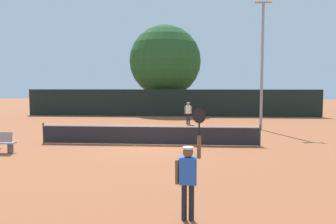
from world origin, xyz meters
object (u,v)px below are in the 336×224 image
(tennis_ball, at_px, (135,146))
(large_tree, at_px, (165,61))
(parked_car_mid, at_px, (264,105))
(parked_car_near, at_px, (192,104))
(light_pole, at_px, (262,56))
(player_serving, at_px, (188,172))
(player_receiving, at_px, (188,111))

(tennis_ball, relative_size, large_tree, 0.01)
(parked_car_mid, bearing_deg, parked_car_near, 177.83)
(light_pole, bearing_deg, tennis_ball, -136.51)
(player_serving, xyz_separation_m, player_receiving, (-0.36, 18.50, -0.05))
(player_receiving, height_order, light_pole, light_pole)
(player_serving, distance_m, tennis_ball, 9.20)
(player_serving, height_order, light_pole, light_pole)
(light_pole, bearing_deg, player_receiving, 150.62)
(large_tree, height_order, parked_car_mid, large_tree)
(parked_car_near, xyz_separation_m, parked_car_mid, (8.32, -0.15, 0.00))
(player_receiving, bearing_deg, player_serving, 91.11)
(large_tree, distance_m, parked_car_near, 6.70)
(player_receiving, distance_m, parked_car_near, 14.18)
(light_pole, height_order, parked_car_mid, light_pole)
(parked_car_near, distance_m, parked_car_mid, 8.32)
(tennis_ball, relative_size, light_pole, 0.01)
(light_pole, bearing_deg, player_serving, -106.38)
(player_receiving, distance_m, light_pole, 6.91)
(player_serving, distance_m, parked_car_mid, 33.54)
(tennis_ball, height_order, parked_car_near, parked_car_near)
(player_serving, xyz_separation_m, light_pole, (4.61, 15.70, 3.85))
(parked_car_mid, bearing_deg, tennis_ball, -115.81)
(player_receiving, relative_size, light_pole, 0.19)
(parked_car_near, height_order, parked_car_mid, same)
(player_serving, bearing_deg, parked_car_mid, 75.86)
(player_serving, relative_size, light_pole, 0.28)
(player_serving, height_order, large_tree, large_tree)
(large_tree, bearing_deg, player_serving, -83.97)
(player_serving, height_order, tennis_ball, player_serving)
(parked_car_mid, bearing_deg, player_receiving, -122.50)
(light_pole, xyz_separation_m, large_tree, (-7.69, 13.45, 0.71))
(player_serving, relative_size, player_receiving, 1.47)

